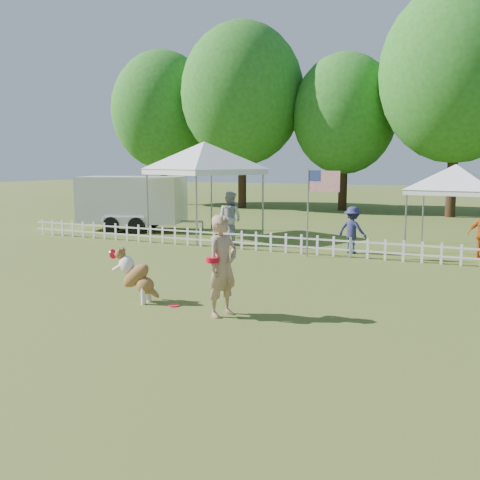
# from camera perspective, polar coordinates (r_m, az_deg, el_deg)

# --- Properties ---
(ground) EXTENTS (120.00, 120.00, 0.00)m
(ground) POSITION_cam_1_polar(r_m,az_deg,el_deg) (10.00, -5.19, -7.72)
(ground) COLOR #3F551B
(ground) RESTS_ON ground
(picket_fence) EXTENTS (22.00, 0.08, 0.60)m
(picket_fence) POSITION_cam_1_polar(r_m,az_deg,el_deg) (16.23, 7.40, -0.50)
(picket_fence) COLOR white
(picket_fence) RESTS_ON ground
(handler) EXTENTS (0.62, 0.77, 1.83)m
(handler) POSITION_cam_1_polar(r_m,az_deg,el_deg) (9.58, -1.88, -2.78)
(handler) COLOR tan
(handler) RESTS_ON ground
(dog) EXTENTS (1.03, 0.37, 1.06)m
(dog) POSITION_cam_1_polar(r_m,az_deg,el_deg) (10.78, -10.97, -3.77)
(dog) COLOR brown
(dog) RESTS_ON ground
(frisbee_on_turf) EXTENTS (0.26, 0.26, 0.02)m
(frisbee_on_turf) POSITION_cam_1_polar(r_m,az_deg,el_deg) (10.48, -7.04, -6.95)
(frisbee_on_turf) COLOR red
(frisbee_on_turf) RESTS_ON ground
(canopy_tent_left) EXTENTS (4.38, 4.38, 3.45)m
(canopy_tent_left) POSITION_cam_1_polar(r_m,az_deg,el_deg) (20.00, -3.79, 5.28)
(canopy_tent_left) COLOR white
(canopy_tent_left) RESTS_ON ground
(canopy_tent_right) EXTENTS (2.80, 2.80, 2.65)m
(canopy_tent_right) POSITION_cam_1_polar(r_m,az_deg,el_deg) (18.05, 21.83, 3.12)
(canopy_tent_right) COLOR white
(canopy_tent_right) RESTS_ON ground
(cargo_trailer) EXTENTS (5.55, 3.63, 2.25)m
(cargo_trailer) POSITION_cam_1_polar(r_m,az_deg,el_deg) (22.26, -11.38, 3.89)
(cargo_trailer) COLOR white
(cargo_trailer) RESTS_ON ground
(flag_pole) EXTENTS (0.99, 0.11, 2.59)m
(flag_pole) POSITION_cam_1_polar(r_m,az_deg,el_deg) (15.73, 7.23, 2.86)
(flag_pole) COLOR gray
(flag_pole) RESTS_ON ground
(spectator_a) EXTENTS (0.98, 0.83, 1.80)m
(spectator_a) POSITION_cam_1_polar(r_m,az_deg,el_deg) (18.03, -1.08, 2.34)
(spectator_a) COLOR #A0A1A5
(spectator_a) RESTS_ON ground
(spectator_b) EXTENTS (1.02, 0.73, 1.43)m
(spectator_b) POSITION_cam_1_polar(r_m,az_deg,el_deg) (16.64, 11.90, 1.05)
(spectator_b) COLOR navy
(spectator_b) RESTS_ON ground
(tree_far_left) EXTENTS (6.60, 6.60, 11.00)m
(tree_far_left) POSITION_cam_1_polar(r_m,az_deg,el_deg) (36.34, -8.23, 12.48)
(tree_far_left) COLOR #235C1A
(tree_far_left) RESTS_ON ground
(tree_left) EXTENTS (7.40, 7.40, 12.00)m
(tree_left) POSITION_cam_1_polar(r_m,az_deg,el_deg) (33.03, 0.24, 13.88)
(tree_left) COLOR #235C1A
(tree_left) RESTS_ON ground
(tree_center_left) EXTENTS (6.00, 6.00, 9.80)m
(tree_center_left) POSITION_cam_1_polar(r_m,az_deg,el_deg) (31.85, 11.08, 11.95)
(tree_center_left) COLOR #235C1A
(tree_center_left) RESTS_ON ground
(tree_center_right) EXTENTS (7.60, 7.60, 12.60)m
(tree_center_right) POSITION_cam_1_polar(r_m,az_deg,el_deg) (29.56, 22.12, 14.54)
(tree_center_right) COLOR #235C1A
(tree_center_right) RESTS_ON ground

